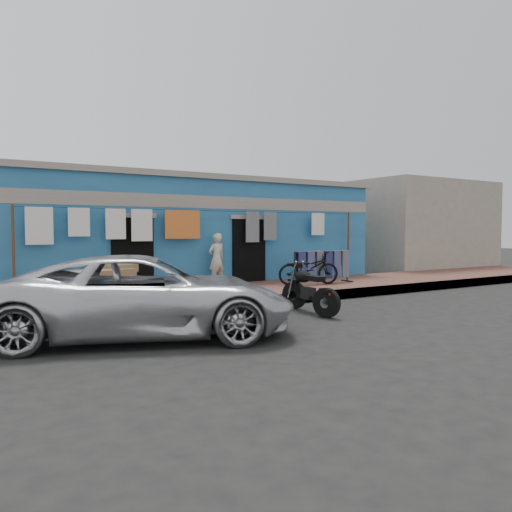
{
  "coord_description": "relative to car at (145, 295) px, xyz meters",
  "views": [
    {
      "loc": [
        -6.29,
        -8.08,
        1.77
      ],
      "look_at": [
        0.0,
        2.0,
        1.15
      ],
      "focal_mm": 35.0,
      "sensor_mm": 36.0,
      "label": 1
    }
  ],
  "objects": [
    {
      "name": "ground",
      "position": [
        3.52,
        0.2,
        -0.7
      ],
      "size": [
        80.0,
        80.0,
        0.0
      ],
      "primitive_type": "plane",
      "color": "black",
      "rests_on": "ground"
    },
    {
      "name": "sidewalk",
      "position": [
        3.52,
        3.2,
        -0.58
      ],
      "size": [
        28.0,
        3.0,
        0.25
      ],
      "primitive_type": "cube",
      "color": "brown",
      "rests_on": "ground"
    },
    {
      "name": "curb",
      "position": [
        3.52,
        1.75,
        -0.58
      ],
      "size": [
        28.0,
        0.1,
        0.25
      ],
      "primitive_type": "cube",
      "color": "gray",
      "rests_on": "ground"
    },
    {
      "name": "building",
      "position": [
        3.52,
        7.18,
        0.98
      ],
      "size": [
        12.2,
        5.2,
        3.36
      ],
      "color": "#225B8A",
      "rests_on": "ground"
    },
    {
      "name": "neighbor_right",
      "position": [
        14.52,
        7.2,
        1.2
      ],
      "size": [
        6.0,
        5.0,
        3.8
      ],
      "primitive_type": "cube",
      "color": "#9E9384",
      "rests_on": "ground"
    },
    {
      "name": "clothesline",
      "position": [
        2.7,
        4.45,
        1.1
      ],
      "size": [
        10.06,
        0.06,
        2.1
      ],
      "color": "brown",
      "rests_on": "sidewalk"
    },
    {
      "name": "car",
      "position": [
        0.0,
        0.0,
        0.0
      ],
      "size": [
        5.48,
        3.91,
        1.41
      ],
      "primitive_type": "imported",
      "rotation": [
        0.0,
        0.0,
        1.21
      ],
      "color": "silver",
      "rests_on": "ground"
    },
    {
      "name": "seated_person",
      "position": [
        3.61,
        4.4,
        0.26
      ],
      "size": [
        0.57,
        0.43,
        1.43
      ],
      "primitive_type": "imported",
      "rotation": [
        0.0,
        0.0,
        3.32
      ],
      "color": "beige",
      "rests_on": "sidewalk"
    },
    {
      "name": "bicycle",
      "position": [
        5.79,
        3.06,
        0.11
      ],
      "size": [
        1.84,
        1.08,
        1.12
      ],
      "primitive_type": "imported",
      "rotation": [
        0.0,
        0.0,
        1.28
      ],
      "color": "black",
      "rests_on": "sidewalk"
    },
    {
      "name": "motorcycle",
      "position": [
        3.79,
        0.48,
        -0.18
      ],
      "size": [
        0.91,
        1.73,
        1.05
      ],
      "primitive_type": null,
      "rotation": [
        0.0,
        0.0,
        -0.1
      ],
      "color": "black",
      "rests_on": "ground"
    },
    {
      "name": "charpoy",
      "position": [
        0.37,
        3.7,
        -0.12
      ],
      "size": [
        2.67,
        2.37,
        0.67
      ],
      "primitive_type": null,
      "rotation": [
        0.0,
        0.0,
        0.4
      ],
      "color": "brown",
      "rests_on": "sidewalk"
    },
    {
      "name": "jeans_rack",
      "position": [
        6.34,
        3.14,
        0.03
      ],
      "size": [
        2.0,
        0.43,
        0.96
      ],
      "primitive_type": null,
      "rotation": [
        0.0,
        0.0,
        -0.01
      ],
      "color": "black",
      "rests_on": "sidewalk"
    },
    {
      "name": "litter_a",
      "position": [
        3.25,
        1.4,
        -0.66
      ],
      "size": [
        0.24,
        0.24,
        0.09
      ],
      "primitive_type": "cube",
      "rotation": [
        0.0,
        0.0,
        0.67
      ],
      "color": "silver",
      "rests_on": "ground"
    },
    {
      "name": "litter_b",
      "position": [
        3.9,
        1.22,
        -0.67
      ],
      "size": [
        0.17,
        0.18,
        0.07
      ],
      "primitive_type": "cube",
      "rotation": [
        0.0,
        0.0,
        0.87
      ],
      "color": "silver",
      "rests_on": "ground"
    },
    {
      "name": "litter_c",
      "position": [
        3.94,
        1.36,
        -0.66
      ],
      "size": [
        0.2,
        0.24,
        0.09
      ],
      "primitive_type": "cube",
      "rotation": [
        0.0,
        0.0,
        1.49
      ],
      "color": "silver",
      "rests_on": "ground"
    }
  ]
}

